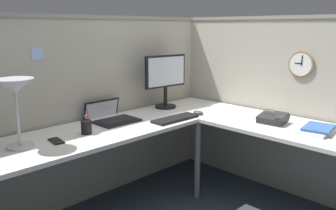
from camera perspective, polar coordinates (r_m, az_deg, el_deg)
name	(u,v)px	position (r m, az deg, el deg)	size (l,w,h in m)	color
ground_plane	(199,210)	(3.04, 5.06, -16.71)	(6.80, 6.80, 0.00)	#2D3842
cubicle_wall_back	(98,108)	(3.13, -11.37, -0.40)	(2.57, 0.12, 1.58)	#A8A393
cubicle_wall_right	(286,106)	(3.32, 18.60, -0.09)	(0.12, 2.37, 1.58)	#A8A393
desk	(193,143)	(2.65, 4.09, -6.23)	(2.35, 2.15, 0.73)	silver
monitor	(166,77)	(3.29, -0.40, 4.56)	(0.46, 0.20, 0.50)	black
laptop	(110,117)	(2.94, -9.44, -1.93)	(0.34, 0.38, 0.22)	black
keyboard	(175,119)	(2.91, 1.19, -2.23)	(0.43, 0.14, 0.02)	black
computer_mouse	(198,113)	(3.09, 4.92, -1.24)	(0.06, 0.10, 0.03)	#38383D
desk_lamp_dome	(15,92)	(2.37, -23.66, 2.01)	(0.24, 0.24, 0.44)	#B7BABF
pen_cup	(86,127)	(2.59, -13.17, -3.45)	(0.08, 0.08, 0.18)	black
cell_phone	(56,141)	(2.49, -17.74, -5.59)	(0.07, 0.14, 0.01)	black
office_phone	(273,119)	(2.93, 16.80, -2.14)	(0.20, 0.22, 0.11)	#232326
book_stack	(317,130)	(2.79, 23.11, -3.69)	(0.30, 0.23, 0.04)	silver
wall_clock	(301,65)	(3.15, 20.90, 6.18)	(0.04, 0.22, 0.22)	olive
pinned_note_leftmost	(37,54)	(2.75, -20.55, 7.85)	(0.09, 0.00, 0.09)	#99B7E5
pinned_note_middle	(152,65)	(3.40, -2.66, 6.59)	(0.10, 0.00, 0.08)	#EAD84C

